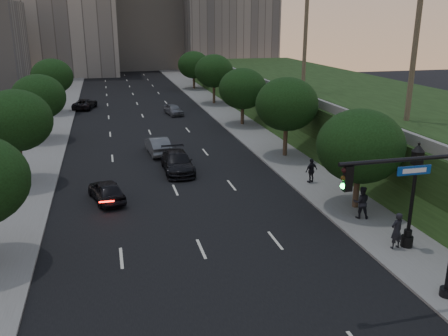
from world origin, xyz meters
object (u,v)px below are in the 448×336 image
object	(u,v)px
traffic_signal_mast	(434,221)
sedan_near_right	(177,162)
sedan_near_left	(106,191)
pedestrian_c	(311,171)
pedestrian_b	(361,202)
street_lamp	(412,201)
pedestrian_a	(397,231)
sedan_mid_left	(158,145)
sedan_far_left	(85,104)
sedan_far_right	(173,110)

from	to	relation	value
traffic_signal_mast	sedan_near_right	distance (m)	21.41
sedan_near_left	pedestrian_c	size ratio (longest dim) A/B	2.37
pedestrian_b	street_lamp	bearing A→B (deg)	115.98
pedestrian_a	pedestrian_c	world-z (taller)	pedestrian_a
pedestrian_c	pedestrian_b	bearing A→B (deg)	73.05
street_lamp	pedestrian_a	world-z (taller)	street_lamp
pedestrian_a	pedestrian_c	distance (m)	10.39
traffic_signal_mast	pedestrian_b	xyz separation A→B (m)	(1.75, 8.25, -2.56)
sedan_mid_left	pedestrian_b	bearing A→B (deg)	115.11
pedestrian_a	pedestrian_c	size ratio (longest dim) A/B	1.09
sedan_near_left	sedan_near_right	world-z (taller)	sedan_near_right
street_lamp	sedan_far_left	bearing A→B (deg)	110.74
pedestrian_b	pedestrian_c	xyz separation A→B (m)	(-0.19, 6.53, -0.09)
sedan_mid_left	pedestrian_c	world-z (taller)	pedestrian_c
sedan_near_left	sedan_near_right	size ratio (longest dim) A/B	0.78
traffic_signal_mast	pedestrian_a	world-z (taller)	traffic_signal_mast
sedan_mid_left	street_lamp	bearing A→B (deg)	111.42
sedan_far_left	sedan_far_right	bearing A→B (deg)	162.78
traffic_signal_mast	pedestrian_c	world-z (taller)	traffic_signal_mast
pedestrian_b	pedestrian_c	size ratio (longest dim) A/B	1.10
pedestrian_a	street_lamp	bearing A→B (deg)	170.58
pedestrian_a	traffic_signal_mast	bearing A→B (deg)	59.75
traffic_signal_mast	pedestrian_c	xyz separation A→B (m)	(1.56, 14.78, -2.65)
street_lamp	pedestrian_b	size ratio (longest dim) A/B	2.91
sedan_near_left	pedestrian_b	world-z (taller)	pedestrian_b
sedan_near_left	sedan_mid_left	bearing A→B (deg)	-127.68
street_lamp	pedestrian_b	distance (m)	4.16
sedan_far_right	traffic_signal_mast	bearing A→B (deg)	-95.56
sedan_near_left	sedan_far_right	xyz separation A→B (m)	(8.33, 27.58, -0.04)
sedan_far_left	pedestrian_b	distance (m)	44.36
sedan_near_right	sedan_mid_left	bearing A→B (deg)	99.01
sedan_near_left	pedestrian_a	bearing A→B (deg)	128.53
traffic_signal_mast	pedestrian_c	size ratio (longest dim) A/B	3.99
sedan_far_left	street_lamp	bearing A→B (deg)	126.20
pedestrian_b	sedan_far_right	bearing A→B (deg)	-60.93
traffic_signal_mast	street_lamp	world-z (taller)	traffic_signal_mast
sedan_near_left	sedan_far_right	world-z (taller)	sedan_near_left
sedan_near_right	sedan_far_right	bearing A→B (deg)	82.54
sedan_mid_left	sedan_far_left	size ratio (longest dim) A/B	0.96
sedan_far_right	pedestrian_a	size ratio (longest dim) A/B	2.05
street_lamp	sedan_mid_left	xyz separation A→B (m)	(-10.26, 21.04, -1.87)
sedan_near_right	pedestrian_b	world-z (taller)	pedestrian_b
traffic_signal_mast	sedan_near_left	distance (m)	19.78
sedan_far_right	pedestrian_c	world-z (taller)	pedestrian_c
sedan_far_right	pedestrian_b	size ratio (longest dim) A/B	2.03
sedan_near_right	sedan_far_right	distance (m)	22.82
sedan_near_left	sedan_far_left	world-z (taller)	sedan_near_left
sedan_near_left	sedan_near_right	bearing A→B (deg)	-151.65
sedan_mid_left	sedan_near_right	xyz separation A→B (m)	(0.87, -5.49, 0.01)
street_lamp	sedan_near_right	world-z (taller)	street_lamp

